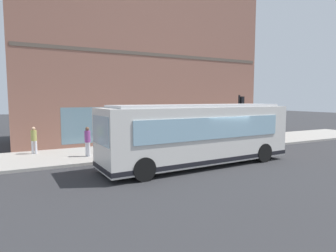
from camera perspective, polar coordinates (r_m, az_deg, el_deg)
The scene contains 9 objects.
ground at distance 14.89m, azimuth 9.66°, elevation -7.56°, with size 120.00×120.00×0.00m, color #2D2D30.
sidewalk_curb at distance 19.06m, azimuth 0.62°, elevation -4.38°, with size 4.85×40.00×0.15m, color #9E9991.
building_corner at distance 24.36m, azimuth -5.97°, elevation 11.64°, with size 7.10×19.16×11.96m.
city_bus_nearside at distance 14.19m, azimuth 6.22°, elevation -1.78°, with size 3.10×10.17×3.07m.
traffic_light_near_corner at distance 19.76m, azimuth 14.49°, elevation 3.06°, with size 0.32×0.49×3.47m.
fire_hydrant at distance 20.37m, azimuth -3.59°, elevation -2.51°, with size 0.35×0.35×0.74m.
pedestrian_by_light_pole at distance 18.14m, azimuth -25.56°, elevation -2.28°, with size 0.32×0.32×1.59m.
pedestrian_walking_along_curb at distance 16.25m, azimuth -16.01°, elevation -2.65°, with size 0.32×0.32×1.66m.
newspaper_vending_box at distance 21.47m, azimuth 12.78°, elevation -1.98°, with size 0.44×0.42×0.90m.
Camera 1 is at (-11.64, 8.67, 3.33)m, focal length 30.05 mm.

